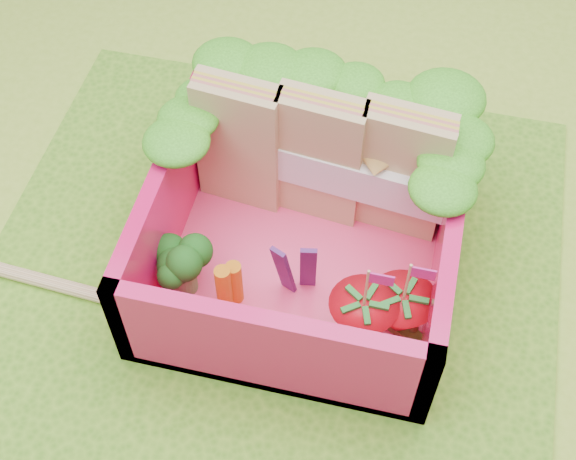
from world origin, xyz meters
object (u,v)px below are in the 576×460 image
(bento_box, at_px, (303,230))
(strawberry_right, at_px, (400,315))
(sandwich_stack, at_px, (320,158))
(strawberry_left, at_px, (361,321))
(broccoli, at_px, (180,263))
(chopsticks, at_px, (15,273))

(bento_box, bearing_deg, strawberry_right, -30.40)
(sandwich_stack, height_order, strawberry_left, sandwich_stack)
(bento_box, xyz_separation_m, strawberry_right, (0.47, -0.28, -0.08))
(sandwich_stack, relative_size, broccoli, 3.96)
(strawberry_right, bearing_deg, bento_box, 149.60)
(sandwich_stack, bearing_deg, strawberry_left, -64.52)
(bento_box, relative_size, broccoli, 4.08)
(strawberry_left, distance_m, strawberry_right, 0.17)
(bento_box, bearing_deg, sandwich_stack, 89.21)
(bento_box, height_order, chopsticks, bento_box)
(sandwich_stack, bearing_deg, chopsticks, -151.64)
(sandwich_stack, distance_m, broccoli, 0.78)
(strawberry_right, bearing_deg, sandwich_stack, 128.01)
(strawberry_left, xyz_separation_m, strawberry_right, (0.15, 0.07, -0.00))
(strawberry_left, height_order, chopsticks, strawberry_left)
(bento_box, bearing_deg, broccoli, -150.87)
(broccoli, xyz_separation_m, chopsticks, (-0.78, -0.09, -0.22))
(broccoli, relative_size, strawberry_right, 0.62)
(strawberry_right, xyz_separation_m, chopsticks, (-1.73, -0.08, -0.17))
(broccoli, distance_m, strawberry_right, 0.95)
(bento_box, xyz_separation_m, strawberry_left, (0.32, -0.35, -0.08))
(bento_box, distance_m, chopsticks, 1.33)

